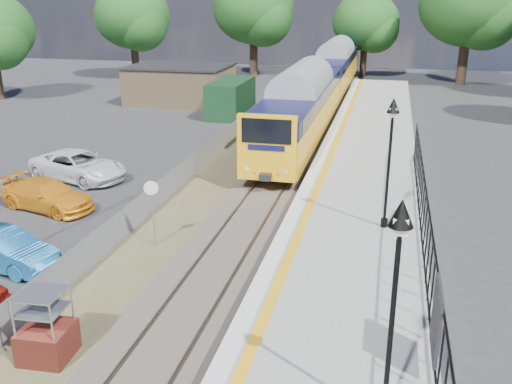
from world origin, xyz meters
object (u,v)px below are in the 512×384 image
(speed_sign, at_px, (152,203))
(car_blue, at_px, (3,250))
(car_yellow, at_px, (47,195))
(car_white, at_px, (78,166))
(brick_plinth, at_px, (46,327))
(victorian_lamp_north, at_px, (391,133))
(train, at_px, (323,81))
(victorian_lamp_south, at_px, (397,264))

(speed_sign, relative_size, car_blue, 0.65)
(car_yellow, bearing_deg, car_white, 26.08)
(brick_plinth, bearing_deg, speed_sign, 90.20)
(victorian_lamp_north, distance_m, brick_plinth, 12.23)
(train, bearing_deg, brick_plinth, -94.64)
(train, bearing_deg, car_white, -115.40)
(victorian_lamp_north, distance_m, train, 25.74)
(train, xyz_separation_m, speed_sign, (-2.76, -26.83, -0.63))
(victorian_lamp_south, distance_m, train, 35.59)
(train, height_order, car_blue, train)
(victorian_lamp_south, height_order, speed_sign, victorian_lamp_south)
(train, bearing_deg, car_yellow, -109.90)
(victorian_lamp_south, xyz_separation_m, speed_sign, (-8.26, 8.28, -2.58))
(speed_sign, xyz_separation_m, car_blue, (-4.28, -2.66, -1.06))
(victorian_lamp_north, bearing_deg, car_yellow, 176.23)
(speed_sign, bearing_deg, car_white, 116.05)
(victorian_lamp_south, bearing_deg, brick_plinth, 170.17)
(speed_sign, height_order, car_yellow, speed_sign)
(victorian_lamp_north, xyz_separation_m, car_white, (-14.87, 4.97, -3.59))
(car_white, bearing_deg, victorian_lamp_south, -117.99)
(speed_sign, relative_size, car_yellow, 0.59)
(victorian_lamp_north, bearing_deg, brick_plinth, -133.15)
(train, xyz_separation_m, car_yellow, (-8.76, -24.19, -1.71))
(train, xyz_separation_m, brick_plinth, (-2.74, -33.69, -1.42))
(train, distance_m, speed_sign, 26.98)
(victorian_lamp_south, relative_size, speed_sign, 1.80)
(speed_sign, bearing_deg, victorian_lamp_north, -7.45)
(victorian_lamp_south, bearing_deg, car_blue, 155.84)
(victorian_lamp_south, relative_size, car_blue, 1.16)
(car_yellow, bearing_deg, train, -5.15)
(train, distance_m, car_yellow, 25.78)
(victorian_lamp_south, distance_m, car_white, 21.54)
(train, bearing_deg, victorian_lamp_north, -78.08)
(train, height_order, brick_plinth, train)
(victorian_lamp_south, distance_m, car_yellow, 18.33)
(victorian_lamp_north, distance_m, car_white, 16.08)
(car_white, bearing_deg, train, -8.58)
(car_blue, bearing_deg, car_white, 25.31)
(victorian_lamp_north, relative_size, car_blue, 1.16)
(victorian_lamp_north, relative_size, brick_plinth, 2.40)
(victorian_lamp_south, height_order, car_blue, victorian_lamp_south)
(speed_sign, bearing_deg, victorian_lamp_south, -64.56)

